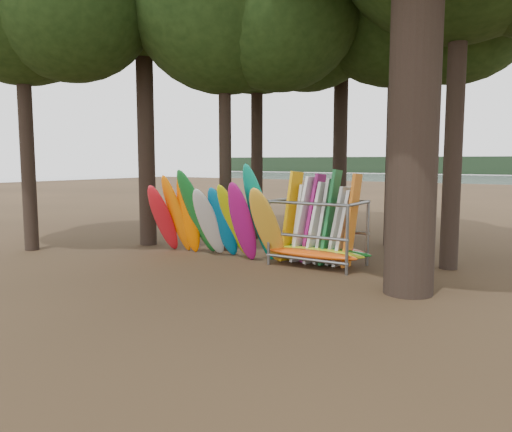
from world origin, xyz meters
The scene contains 5 objects.
ground centered at (0.00, 0.00, 0.00)m, with size 120.00×120.00×0.00m, color #47331E.
lake centered at (0.00, 60.00, 0.00)m, with size 160.00×160.00×0.00m, color gray.
oak_1 centered at (-2.43, 5.43, 9.01)m, with size 7.82×7.82×12.43m.
kayak_row centered at (-1.26, 1.25, 1.26)m, with size 5.01×2.07×3.12m.
storage_rack centered at (1.93, 2.08, 0.92)m, with size 3.20×1.53×2.84m.
Camera 1 is at (8.38, -11.01, 3.07)m, focal length 35.00 mm.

